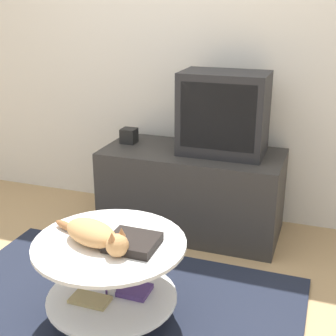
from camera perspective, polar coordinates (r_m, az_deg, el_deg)
ground_plane at (r=2.54m, az=-8.03°, el=-18.67°), size 12.00×12.00×0.00m
wall_back at (r=3.45m, az=3.27°, el=15.30°), size 8.00×0.05×2.60m
rug at (r=2.53m, az=-8.05°, el=-18.49°), size 1.95×1.55×0.02m
tv_stand at (r=3.31m, az=2.91°, el=-2.84°), size 1.24×0.57×0.59m
tv at (r=3.12m, az=6.79°, el=6.62°), size 0.56×0.35×0.54m
speaker at (r=3.39m, az=-4.78°, el=3.94°), size 0.11×0.11×0.11m
coffee_table at (r=2.38m, az=-6.95°, el=-12.24°), size 0.75×0.75×0.45m
dvd_box at (r=2.24m, az=-4.33°, el=-9.02°), size 0.23×0.21×0.04m
cat at (r=2.26m, az=-8.92°, el=-8.00°), size 0.49×0.27×0.13m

